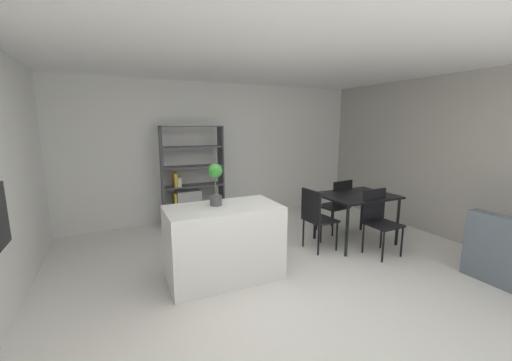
% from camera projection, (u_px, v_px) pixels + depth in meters
% --- Properties ---
extents(ground_plane, '(9.16, 9.16, 0.00)m').
position_uv_depth(ground_plane, '(281.00, 290.00, 3.57)').
color(ground_plane, silver).
extents(ceiling_slab, '(6.67, 6.25, 0.06)m').
position_uv_depth(ceiling_slab, '(285.00, 41.00, 3.09)').
color(ceiling_slab, white).
rests_on(ceiling_slab, ground_plane).
extents(back_partition, '(6.67, 0.06, 2.65)m').
position_uv_depth(back_partition, '(205.00, 152.00, 6.10)').
color(back_partition, white).
rests_on(back_partition, ground_plane).
extents(right_partition_gray, '(0.06, 6.25, 2.65)m').
position_uv_depth(right_partition_gray, '(474.00, 161.00, 4.69)').
color(right_partition_gray, '#B2ADA3').
rests_on(right_partition_gray, ground_plane).
extents(kitchen_island, '(1.35, 0.73, 0.91)m').
position_uv_depth(kitchen_island, '(224.00, 242.00, 3.78)').
color(kitchen_island, white).
rests_on(kitchen_island, ground_plane).
extents(potted_plant_on_island, '(0.17, 0.17, 0.51)m').
position_uv_depth(potted_plant_on_island, '(215.00, 180.00, 3.70)').
color(potted_plant_on_island, '#4C4C51').
rests_on(potted_plant_on_island, kitchen_island).
extents(open_bookshelf, '(1.12, 0.34, 1.84)m').
position_uv_depth(open_bookshelf, '(189.00, 186.00, 5.77)').
color(open_bookshelf, '#4C4C51').
rests_on(open_bookshelf, ground_plane).
extents(dining_table, '(1.12, 0.89, 0.78)m').
position_uv_depth(dining_table, '(356.00, 199.00, 4.90)').
color(dining_table, black).
rests_on(dining_table, ground_plane).
extents(dining_chair_near, '(0.46, 0.44, 0.94)m').
position_uv_depth(dining_chair_near, '(378.00, 216.00, 4.51)').
color(dining_chair_near, black).
rests_on(dining_chair_near, ground_plane).
extents(dining_chair_island_side, '(0.43, 0.44, 0.93)m').
position_uv_depth(dining_chair_island_side, '(316.00, 215.00, 4.60)').
color(dining_chair_island_side, black).
rests_on(dining_chair_island_side, ground_plane).
extents(dining_chair_far, '(0.49, 0.50, 0.93)m').
position_uv_depth(dining_chair_far, '(338.00, 202.00, 5.35)').
color(dining_chair_far, black).
rests_on(dining_chair_far, ground_plane).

